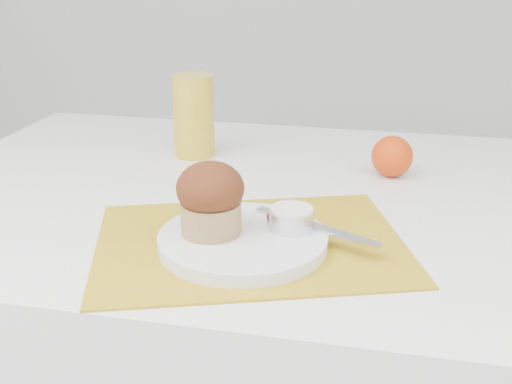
% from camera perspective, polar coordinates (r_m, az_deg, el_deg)
% --- Properties ---
extents(table, '(1.20, 0.80, 0.75)m').
position_cam_1_polar(table, '(1.22, 1.37, -16.68)').
color(table, white).
rests_on(table, ground).
extents(placemat, '(0.48, 0.41, 0.00)m').
position_cam_1_polar(placemat, '(0.85, -0.53, -4.54)').
color(placemat, gold).
rests_on(placemat, table).
extents(plate, '(0.26, 0.26, 0.02)m').
position_cam_1_polar(plate, '(0.84, -1.18, -4.34)').
color(plate, white).
rests_on(plate, placemat).
extents(ramekin, '(0.07, 0.07, 0.03)m').
position_cam_1_polar(ramekin, '(0.85, 3.19, -2.45)').
color(ramekin, silver).
rests_on(ramekin, plate).
extents(cream, '(0.07, 0.07, 0.01)m').
position_cam_1_polar(cream, '(0.84, 3.21, -1.63)').
color(cream, white).
rests_on(cream, ramekin).
extents(raspberry_near, '(0.02, 0.02, 0.02)m').
position_cam_1_polar(raspberry_near, '(0.86, 1.54, -2.23)').
color(raspberry_near, '#4F0215').
rests_on(raspberry_near, plate).
extents(raspberry_far, '(0.02, 0.02, 0.02)m').
position_cam_1_polar(raspberry_far, '(0.87, 2.08, -2.07)').
color(raspberry_far, '#590213').
rests_on(raspberry_far, plate).
extents(butter_knife, '(0.18, 0.10, 0.00)m').
position_cam_1_polar(butter_knife, '(0.85, 5.29, -3.08)').
color(butter_knife, '#B7B8C0').
rests_on(butter_knife, plate).
extents(orange, '(0.07, 0.07, 0.07)m').
position_cam_1_polar(orange, '(1.12, 12.00, 3.13)').
color(orange, '#DC3F07').
rests_on(orange, table).
extents(juice_glass, '(0.08, 0.08, 0.15)m').
position_cam_1_polar(juice_glass, '(1.20, -5.56, 6.74)').
color(juice_glass, gold).
rests_on(juice_glass, table).
extents(muffin, '(0.09, 0.09, 0.10)m').
position_cam_1_polar(muffin, '(0.82, -4.07, -0.53)').
color(muffin, tan).
rests_on(muffin, plate).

